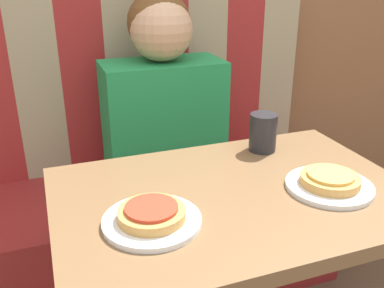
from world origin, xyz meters
The scene contains 9 objects.
booth_seat centered at (0.00, 0.59, 0.22)m, with size 1.29×0.53×0.45m.
booth_backrest centered at (0.00, 0.81, 0.79)m, with size 1.29×0.08×0.68m.
dining_table centered at (0.00, 0.00, 0.59)m, with size 0.84×0.57×0.71m.
person centered at (0.00, 0.59, 0.78)m, with size 0.41×0.24×0.68m.
plate_left centered at (-0.22, -0.06, 0.71)m, with size 0.21×0.21×0.01m.
plate_right centered at (0.22, -0.06, 0.71)m, with size 0.21×0.21×0.01m.
pizza_left centered at (-0.22, -0.06, 0.73)m, with size 0.14×0.14×0.03m.
pizza_right centered at (0.22, -0.06, 0.73)m, with size 0.14×0.14×0.03m.
drinking_cup centered at (0.18, 0.20, 0.76)m, with size 0.08×0.08×0.11m.
Camera 1 is at (-0.40, -0.80, 1.20)m, focal length 40.00 mm.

